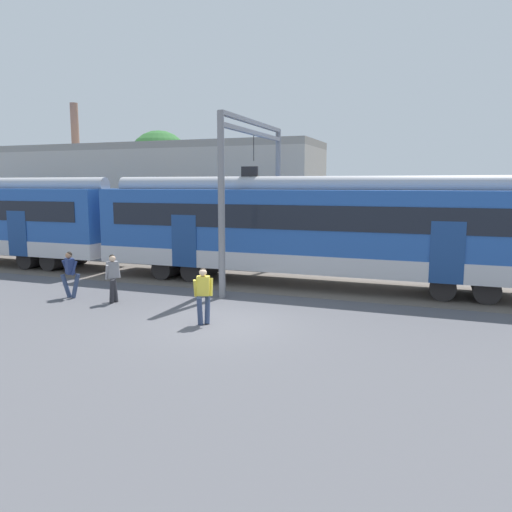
{
  "coord_description": "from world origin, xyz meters",
  "views": [
    {
      "loc": [
        5.85,
        -12.87,
        4.03
      ],
      "look_at": [
        0.0,
        2.83,
        1.6
      ],
      "focal_mm": 35.0,
      "sensor_mm": 36.0,
      "label": 1
    }
  ],
  "objects_px": {
    "pedestrian_navy": "(70,271)",
    "commuter_train": "(130,223)",
    "pedestrian_grey": "(113,275)",
    "pedestrian_yellow": "(203,291)"
  },
  "relations": [
    {
      "from": "commuter_train",
      "to": "pedestrian_navy",
      "type": "height_order",
      "value": "commuter_train"
    },
    {
      "from": "commuter_train",
      "to": "pedestrian_navy",
      "type": "bearing_deg",
      "value": -79.33
    },
    {
      "from": "pedestrian_grey",
      "to": "pedestrian_yellow",
      "type": "xyz_separation_m",
      "value": [
        4.09,
        -1.33,
        0.03
      ]
    },
    {
      "from": "commuter_train",
      "to": "pedestrian_grey",
      "type": "height_order",
      "value": "commuter_train"
    },
    {
      "from": "pedestrian_navy",
      "to": "pedestrian_yellow",
      "type": "xyz_separation_m",
      "value": [
        5.96,
        -1.41,
        0.03
      ]
    },
    {
      "from": "pedestrian_navy",
      "to": "pedestrian_grey",
      "type": "height_order",
      "value": "same"
    },
    {
      "from": "commuter_train",
      "to": "pedestrian_navy",
      "type": "xyz_separation_m",
      "value": [
        0.97,
        -5.15,
        -1.29
      ]
    },
    {
      "from": "commuter_train",
      "to": "pedestrian_grey",
      "type": "relative_size",
      "value": 22.83
    },
    {
      "from": "commuter_train",
      "to": "pedestrian_yellow",
      "type": "height_order",
      "value": "commuter_train"
    },
    {
      "from": "pedestrian_navy",
      "to": "commuter_train",
      "type": "bearing_deg",
      "value": 100.67
    }
  ]
}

